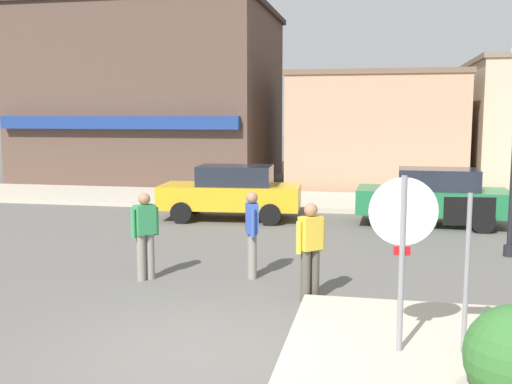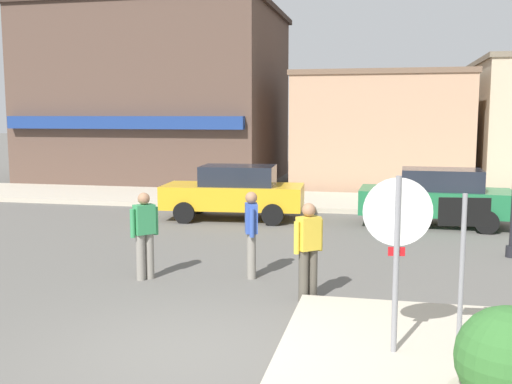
{
  "view_description": "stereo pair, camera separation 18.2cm",
  "coord_description": "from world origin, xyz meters",
  "views": [
    {
      "loc": [
        2.2,
        -6.93,
        3.01
      ],
      "look_at": [
        -0.12,
        4.5,
        1.5
      ],
      "focal_mm": 42.0,
      "sensor_mm": 36.0,
      "label": 1
    },
    {
      "loc": [
        2.37,
        -6.89,
        3.01
      ],
      "look_at": [
        -0.12,
        4.5,
        1.5
      ],
      "focal_mm": 42.0,
      "sensor_mm": 36.0,
      "label": 2
    }
  ],
  "objects": [
    {
      "name": "parked_car_second",
      "position": [
        3.73,
        9.83,
        0.81
      ],
      "size": [
        4.05,
        1.98,
        1.56
      ],
      "color": "#1E6B3D",
      "rests_on": "ground"
    },
    {
      "name": "pedestrian_crossing_near",
      "position": [
        1.18,
        2.51,
        0.87
      ],
      "size": [
        0.46,
        0.44,
        1.61
      ],
      "color": "#4C473D",
      "rests_on": "ground"
    },
    {
      "name": "one_way_sign",
      "position": [
        3.28,
        0.37,
        1.33
      ],
      "size": [
        0.6,
        0.09,
        2.1
      ],
      "color": "gray",
      "rests_on": "ground"
    },
    {
      "name": "stop_sign",
      "position": [
        2.52,
        0.28,
        1.52
      ],
      "size": [
        0.82,
        0.12,
        2.3
      ],
      "color": "gray",
      "rests_on": "ground"
    },
    {
      "name": "pedestrian_kerb_side",
      "position": [
        -1.91,
        3.15,
        0.87
      ],
      "size": [
        0.43,
        0.47,
        1.61
      ],
      "color": "gray",
      "rests_on": "ground"
    },
    {
      "name": "ground_plane",
      "position": [
        0.0,
        0.0,
        0.0
      ],
      "size": [
        160.0,
        160.0,
        0.0
      ],
      "primitive_type": "plane",
      "color": "#5B5954"
    },
    {
      "name": "building_corner_shop",
      "position": [
        -7.86,
        19.52,
        3.87
      ],
      "size": [
        10.74,
        8.97,
        7.74
      ],
      "color": "brown",
      "rests_on": "ground"
    },
    {
      "name": "kerb_far",
      "position": [
        0.0,
        13.28,
        0.07
      ],
      "size": [
        80.0,
        4.0,
        0.15
      ],
      "primitive_type": "cube",
      "color": "#B7AD99",
      "rests_on": "ground"
    },
    {
      "name": "building_storefront_left_near",
      "position": [
        2.11,
        18.65,
        2.35
      ],
      "size": [
        6.94,
        5.99,
        4.69
      ],
      "color": "tan",
      "rests_on": "ground"
    },
    {
      "name": "parked_car_nearest",
      "position": [
        -1.89,
        9.69,
        0.81
      ],
      "size": [
        4.12,
        2.11,
        1.56
      ],
      "color": "gold",
      "rests_on": "ground"
    },
    {
      "name": "pedestrian_crossing_far",
      "position": [
        -0.03,
        3.69,
        0.87
      ],
      "size": [
        0.31,
        0.55,
        1.61
      ],
      "color": "gray",
      "rests_on": "ground"
    }
  ]
}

